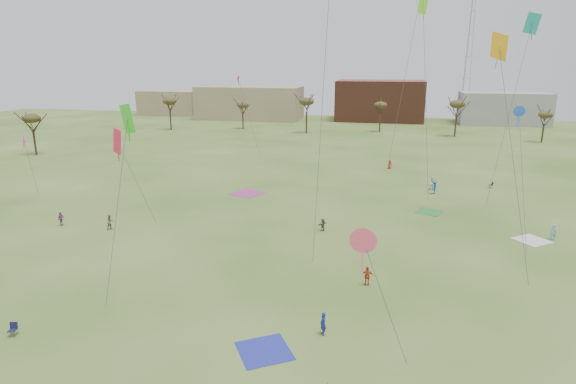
% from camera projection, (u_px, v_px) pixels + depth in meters
% --- Properties ---
extents(ground, '(260.00, 260.00, 0.00)m').
position_uv_depth(ground, '(253.00, 305.00, 35.50)').
color(ground, '#35561B').
rests_on(ground, ground).
extents(flyer_near_right, '(0.63, 0.70, 1.61)m').
position_uv_depth(flyer_near_right, '(323.00, 324.00, 31.42)').
color(flyer_near_right, navy).
rests_on(flyer_near_right, ground).
extents(spectator_fore_a, '(0.98, 0.46, 1.63)m').
position_uv_depth(spectator_fore_a, '(367.00, 276.00, 38.40)').
color(spectator_fore_a, '#C34821').
rests_on(spectator_fore_a, ground).
extents(spectator_fore_b, '(0.95, 1.02, 1.68)m').
position_uv_depth(spectator_fore_b, '(110.00, 222.00, 51.19)').
color(spectator_fore_b, '#896B57').
rests_on(spectator_fore_b, ground).
extents(spectator_fore_c, '(1.07, 1.28, 1.38)m').
position_uv_depth(spectator_fore_c, '(323.00, 225.00, 50.85)').
color(spectator_fore_c, brown).
rests_on(spectator_fore_c, ground).
extents(flyer_mid_c, '(0.70, 0.59, 1.63)m').
position_uv_depth(flyer_mid_c, '(553.00, 232.00, 48.32)').
color(flyer_mid_c, '#74A9C1').
rests_on(flyer_mid_c, ground).
extents(spectator_mid_d, '(0.42, 0.91, 1.53)m').
position_uv_depth(spectator_mid_d, '(61.00, 219.00, 52.53)').
color(spectator_mid_d, '#903C92').
rests_on(spectator_mid_d, ground).
extents(spectator_mid_e, '(1.04, 0.89, 1.87)m').
position_uv_depth(spectator_mid_e, '(432.00, 183.00, 67.24)').
color(spectator_mid_e, white).
rests_on(spectator_mid_e, ground).
extents(flyer_far_b, '(0.86, 0.74, 1.50)m').
position_uv_depth(flyer_far_b, '(390.00, 164.00, 80.51)').
color(flyer_far_b, red).
rests_on(flyer_far_b, ground).
extents(flyer_far_c, '(1.10, 1.35, 1.83)m').
position_uv_depth(flyer_far_c, '(434.00, 187.00, 65.11)').
color(flyer_far_c, navy).
rests_on(flyer_far_c, ground).
extents(blanket_blue, '(4.29, 4.29, 0.03)m').
position_uv_depth(blanket_blue, '(264.00, 351.00, 29.83)').
color(blanket_blue, '#242E9F').
rests_on(blanket_blue, ground).
extents(blanket_cream, '(4.02, 4.02, 0.03)m').
position_uv_depth(blanket_cream, '(532.00, 240.00, 48.29)').
color(blanket_cream, silver).
rests_on(blanket_cream, ground).
extents(blanket_plum, '(5.04, 5.04, 0.03)m').
position_uv_depth(blanket_plum, '(247.00, 193.00, 65.58)').
color(blanket_plum, '#AF3588').
rests_on(blanket_plum, ground).
extents(blanket_olive, '(3.60, 3.60, 0.03)m').
position_uv_depth(blanket_olive, '(429.00, 212.00, 57.43)').
color(blanket_olive, '#2D7E36').
rests_on(blanket_olive, ground).
extents(camp_chair_left, '(0.64, 0.67, 0.87)m').
position_uv_depth(camp_chair_left, '(13.00, 332.00, 31.43)').
color(camp_chair_left, '#15153A').
rests_on(camp_chair_left, ground).
extents(camp_chair_right, '(0.66, 0.63, 0.87)m').
position_uv_depth(camp_chair_right, '(491.00, 186.00, 68.34)').
color(camp_chair_right, '#141E37').
rests_on(camp_chair_right, ground).
extents(kites_aloft, '(72.04, 56.94, 25.27)m').
position_uv_depth(kites_aloft, '(363.00, 33.00, 44.59)').
color(kites_aloft, red).
rests_on(kites_aloft, ground).
extents(tree_line, '(117.44, 49.32, 8.91)m').
position_uv_depth(tree_line, '(339.00, 109.00, 108.77)').
color(tree_line, '#3A2B1E').
rests_on(tree_line, ground).
extents(building_tan, '(32.00, 14.00, 10.00)m').
position_uv_depth(building_tan, '(250.00, 103.00, 149.80)').
color(building_tan, '#937F60').
rests_on(building_tan, ground).
extents(building_brick, '(26.00, 16.00, 12.00)m').
position_uv_depth(building_brick, '(380.00, 101.00, 145.94)').
color(building_brick, brown).
rests_on(building_brick, ground).
extents(building_grey, '(24.00, 12.00, 9.00)m').
position_uv_depth(building_grey, '(503.00, 108.00, 137.18)').
color(building_grey, gray).
rests_on(building_grey, ground).
extents(building_tan_west, '(20.00, 12.00, 8.00)m').
position_uv_depth(building_tan_west, '(171.00, 103.00, 162.89)').
color(building_tan_west, '#937F60').
rests_on(building_tan_west, ground).
extents(radio_tower, '(1.51, 1.72, 41.00)m').
position_uv_depth(radio_tower, '(468.00, 56.00, 141.98)').
color(radio_tower, '#9EA3A8').
rests_on(radio_tower, ground).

